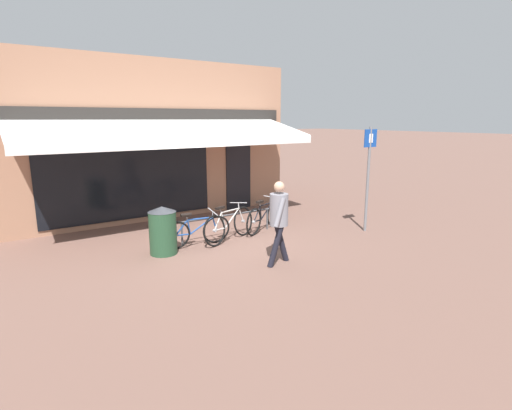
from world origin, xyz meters
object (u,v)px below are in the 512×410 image
bicycle_silver (229,225)px  litter_bin (163,230)px  pedestrian_adult (279,214)px  bicycle_black (264,216)px  parking_sign (368,169)px  bicycle_blue (196,231)px

bicycle_silver → litter_bin: 1.68m
bicycle_silver → pedestrian_adult: 2.02m
bicycle_black → litter_bin: bearing=159.0°
bicycle_black → parking_sign: 2.92m
bicycle_black → pedestrian_adult: bearing=-144.6°
bicycle_black → parking_sign: (2.17, -1.51, 1.24)m
bicycle_silver → pedestrian_adult: (0.00, -1.92, 0.64)m
pedestrian_adult → litter_bin: (-1.67, 1.90, -0.51)m
pedestrian_adult → litter_bin: size_ratio=1.62×
bicycle_blue → bicycle_black: bicycle_black is taller
pedestrian_adult → parking_sign: bearing=21.2°
pedestrian_adult → litter_bin: 2.58m
bicycle_silver → litter_bin: litter_bin is taller
bicycle_blue → bicycle_silver: bicycle_silver is taller
bicycle_blue → bicycle_black: bearing=10.3°
bicycle_black → litter_bin: size_ratio=1.56×
bicycle_silver → parking_sign: size_ratio=0.65×
bicycle_silver → litter_bin: bearing=160.6°
parking_sign → bicycle_black: bearing=145.2°
bicycle_blue → pedestrian_adult: (0.87, -1.92, 0.67)m
bicycle_blue → pedestrian_adult: size_ratio=0.99×
parking_sign → litter_bin: bearing=165.8°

